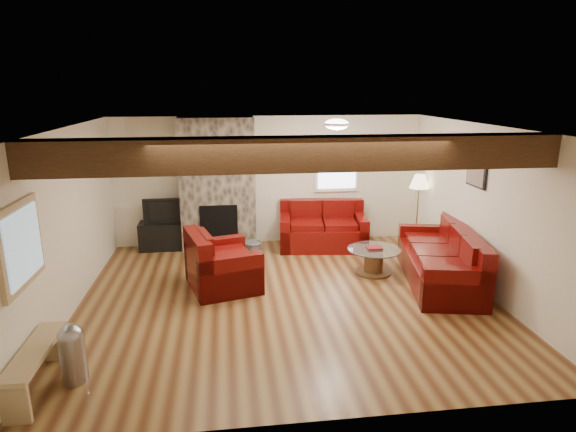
# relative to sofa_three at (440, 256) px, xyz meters

# --- Properties ---
(room) EXTENTS (8.00, 8.00, 8.00)m
(room) POSITION_rel_sofa_three_xyz_m (-2.48, -0.28, 0.81)
(room) COLOR #562F17
(room) RESTS_ON ground
(floor) EXTENTS (6.00, 6.00, 0.00)m
(floor) POSITION_rel_sofa_three_xyz_m (-2.48, -0.28, -0.44)
(floor) COLOR #562F17
(floor) RESTS_ON ground
(oak_beam) EXTENTS (6.00, 0.36, 0.38)m
(oak_beam) POSITION_rel_sofa_three_xyz_m (-2.48, -1.53, 1.87)
(oak_beam) COLOR #321D0F
(oak_beam) RESTS_ON room
(chimney_breast) EXTENTS (1.40, 0.67, 2.50)m
(chimney_breast) POSITION_rel_sofa_three_xyz_m (-3.48, 2.21, 0.78)
(chimney_breast) COLOR #322E27
(chimney_breast) RESTS_ON floor
(back_window) EXTENTS (0.90, 0.08, 1.10)m
(back_window) POSITION_rel_sofa_three_xyz_m (-1.13, 2.43, 1.11)
(back_window) COLOR white
(back_window) RESTS_ON room
(hatch_window) EXTENTS (0.08, 1.00, 0.90)m
(hatch_window) POSITION_rel_sofa_three_xyz_m (-5.44, -1.78, 1.01)
(hatch_window) COLOR #A68557
(hatch_window) RESTS_ON room
(ceiling_dome) EXTENTS (0.40, 0.40, 0.18)m
(ceiling_dome) POSITION_rel_sofa_three_xyz_m (-1.58, 0.62, 2.00)
(ceiling_dome) COLOR white
(ceiling_dome) RESTS_ON room
(artwork_back) EXTENTS (0.42, 0.06, 0.52)m
(artwork_back) POSITION_rel_sofa_three_xyz_m (-2.33, 2.43, 1.26)
(artwork_back) COLOR black
(artwork_back) RESTS_ON room
(artwork_right) EXTENTS (0.06, 0.55, 0.42)m
(artwork_right) POSITION_rel_sofa_three_xyz_m (0.48, 0.02, 1.31)
(artwork_right) COLOR black
(artwork_right) RESTS_ON room
(sofa_three) EXTENTS (1.39, 2.43, 0.88)m
(sofa_three) POSITION_rel_sofa_three_xyz_m (0.00, 0.00, 0.00)
(sofa_three) COLOR #4B0505
(sofa_three) RESTS_ON floor
(loveseat) EXTENTS (1.75, 1.13, 0.88)m
(loveseat) POSITION_rel_sofa_three_xyz_m (-1.49, 1.95, -0.00)
(loveseat) COLOR #4B0505
(loveseat) RESTS_ON floor
(armchair_red) EXTENTS (1.23, 1.33, 0.90)m
(armchair_red) POSITION_rel_sofa_three_xyz_m (-3.41, 0.26, 0.01)
(armchair_red) COLOR #4B0505
(armchair_red) RESTS_ON floor
(coffee_table) EXTENTS (0.88, 0.88, 0.46)m
(coffee_table) POSITION_rel_sofa_three_xyz_m (-0.91, 0.50, -0.23)
(coffee_table) COLOR #472816
(coffee_table) RESTS_ON floor
(tv_cabinet) EXTENTS (1.06, 0.42, 0.53)m
(tv_cabinet) POSITION_rel_sofa_three_xyz_m (-4.46, 2.25, -0.18)
(tv_cabinet) COLOR black
(tv_cabinet) RESTS_ON floor
(television) EXTENTS (0.84, 0.11, 0.49)m
(television) POSITION_rel_sofa_three_xyz_m (-4.46, 2.25, 0.33)
(television) COLOR black
(television) RESTS_ON tv_cabinet
(floor_lamp) EXTENTS (0.37, 0.37, 1.43)m
(floor_lamp) POSITION_rel_sofa_three_xyz_m (0.32, 1.75, 0.78)
(floor_lamp) COLOR tan
(floor_lamp) RESTS_ON floor
(pine_bench) EXTENTS (0.28, 1.20, 0.45)m
(pine_bench) POSITION_rel_sofa_three_xyz_m (-5.31, -2.16, -0.22)
(pine_bench) COLOR #A68557
(pine_bench) RESTS_ON floor
(pedal_bin) EXTENTS (0.32, 0.32, 0.66)m
(pedal_bin) POSITION_rel_sofa_three_xyz_m (-4.97, -2.07, -0.11)
(pedal_bin) COLOR #98989D
(pedal_bin) RESTS_ON floor
(coal_bucket) EXTENTS (0.35, 0.35, 0.33)m
(coal_bucket) POSITION_rel_sofa_three_xyz_m (-2.88, 1.47, -0.28)
(coal_bucket) COLOR slate
(coal_bucket) RESTS_ON floor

